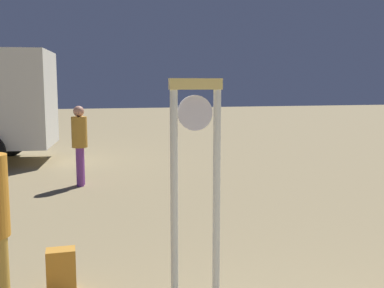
{
  "coord_description": "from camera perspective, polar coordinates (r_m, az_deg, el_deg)",
  "views": [
    {
      "loc": [
        -2.18,
        -1.19,
        2.07
      ],
      "look_at": [
        -0.43,
        5.26,
        1.2
      ],
      "focal_mm": 42.52,
      "sensor_mm": 36.0,
      "label": 1
    }
  ],
  "objects": [
    {
      "name": "person_distant",
      "position": [
        9.59,
        -13.92,
        0.32
      ],
      "size": [
        0.32,
        0.32,
        1.65
      ],
      "color": "purple",
      "rests_on": "ground_plane"
    },
    {
      "name": "standing_clock",
      "position": [
        4.18,
        0.44,
        -3.45
      ],
      "size": [
        0.49,
        0.11,
        2.13
      ],
      "color": "white",
      "rests_on": "ground_plane"
    },
    {
      "name": "backpack",
      "position": [
        4.92,
        -16.07,
        -15.0
      ],
      "size": [
        0.29,
        0.23,
        0.44
      ],
      "color": "orange",
      "rests_on": "ground_plane"
    }
  ]
}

